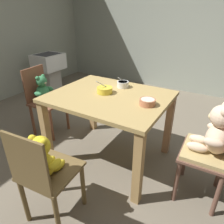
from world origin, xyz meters
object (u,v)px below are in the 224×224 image
at_px(dining_table, 109,106).
at_px(teddy_chair_near_front, 44,166).
at_px(teddy_chair_near_left, 44,95).
at_px(porridge_bowl_yellow_center, 105,90).
at_px(teddy_chair_near_right, 214,140).
at_px(porridge_bowl_terracotta_near_right, 148,102).
at_px(sink_basin, 49,67).
at_px(porridge_bowl_white_far_center, 123,84).

relative_size(dining_table, teddy_chair_near_front, 1.34).
height_order(teddy_chair_near_left, porridge_bowl_yellow_center, porridge_bowl_yellow_center).
xyz_separation_m(dining_table, porridge_bowl_yellow_center, (-0.07, 0.02, 0.15)).
bearing_deg(teddy_chair_near_right, teddy_chair_near_left, -4.19).
xyz_separation_m(porridge_bowl_terracotta_near_right, porridge_bowl_yellow_center, (-0.48, 0.05, 0.00)).
relative_size(dining_table, teddy_chair_near_left, 1.30).
bearing_deg(porridge_bowl_yellow_center, teddy_chair_near_left, 179.11).
xyz_separation_m(teddy_chair_near_front, teddy_chair_near_right, (0.97, 0.84, 0.06)).
bearing_deg(porridge_bowl_yellow_center, sink_basin, 150.57).
bearing_deg(porridge_bowl_yellow_center, porridge_bowl_terracotta_near_right, -6.05).
distance_m(teddy_chair_near_left, porridge_bowl_yellow_center, 0.96).
distance_m(teddy_chair_near_front, porridge_bowl_white_far_center, 1.18).
distance_m(dining_table, teddy_chair_near_left, 1.00).
height_order(teddy_chair_near_left, teddy_chair_near_front, teddy_chair_near_left).
bearing_deg(teddy_chair_near_left, dining_table, -7.20).
bearing_deg(porridge_bowl_yellow_center, porridge_bowl_white_far_center, 72.53).
height_order(teddy_chair_near_front, teddy_chair_near_right, teddy_chair_near_right).
distance_m(teddy_chair_near_right, porridge_bowl_white_far_center, 1.04).
height_order(dining_table, porridge_bowl_yellow_center, porridge_bowl_yellow_center).
distance_m(teddy_chair_near_right, sink_basin, 3.26).
bearing_deg(teddy_chair_near_left, sink_basin, 128.75).
relative_size(teddy_chair_near_front, porridge_bowl_terracotta_near_right, 5.89).
distance_m(teddy_chair_near_right, porridge_bowl_terracotta_near_right, 0.61).
height_order(teddy_chair_near_front, porridge_bowl_white_far_center, porridge_bowl_white_far_center).
bearing_deg(sink_basin, dining_table, -29.08).
height_order(teddy_chair_near_front, porridge_bowl_terracotta_near_right, teddy_chair_near_front).
xyz_separation_m(porridge_bowl_white_far_center, porridge_bowl_terracotta_near_right, (0.40, -0.29, -0.01)).
relative_size(teddy_chair_near_left, porridge_bowl_yellow_center, 5.54).
distance_m(teddy_chair_near_right, porridge_bowl_yellow_center, 1.07).
xyz_separation_m(dining_table, sink_basin, (-2.05, 1.14, -0.13)).
xyz_separation_m(teddy_chair_near_right, porridge_bowl_yellow_center, (-1.05, 0.07, 0.19)).
bearing_deg(teddy_chair_near_front, teddy_chair_near_right, -54.02).
distance_m(dining_table, porridge_bowl_terracotta_near_right, 0.43).
xyz_separation_m(teddy_chair_near_front, sink_basin, (-2.06, 2.03, -0.03)).
bearing_deg(dining_table, porridge_bowl_yellow_center, 161.75).
height_order(dining_table, teddy_chair_near_left, teddy_chair_near_left).
xyz_separation_m(teddy_chair_near_front, porridge_bowl_terracotta_near_right, (0.40, 0.86, 0.25)).
xyz_separation_m(porridge_bowl_white_far_center, porridge_bowl_yellow_center, (-0.08, -0.24, -0.00)).
distance_m(teddy_chair_near_left, teddy_chair_near_front, 1.36).
height_order(teddy_chair_near_front, porridge_bowl_yellow_center, porridge_bowl_yellow_center).
bearing_deg(porridge_bowl_white_far_center, teddy_chair_near_right, -17.51).
relative_size(teddy_chair_near_left, teddy_chair_near_right, 0.93).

